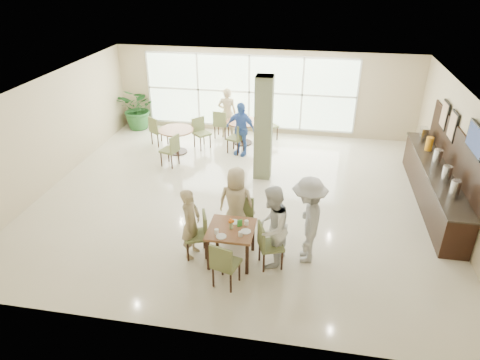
% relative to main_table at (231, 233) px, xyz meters
% --- Properties ---
extents(ground, '(10.00, 10.00, 0.00)m').
position_rel_main_table_xyz_m(ground, '(-0.27, 2.56, -0.65)').
color(ground, beige).
rests_on(ground, ground).
extents(room_shell, '(10.00, 10.00, 10.00)m').
position_rel_main_table_xyz_m(room_shell, '(-0.27, 2.56, 1.05)').
color(room_shell, white).
rests_on(room_shell, ground).
extents(window_bank, '(7.00, 0.04, 7.00)m').
position_rel_main_table_xyz_m(window_bank, '(-0.77, 7.02, 0.75)').
color(window_bank, silver).
rests_on(window_bank, ground).
extents(column, '(0.45, 0.45, 2.80)m').
position_rel_main_table_xyz_m(column, '(0.13, 3.76, 0.75)').
color(column, '#5D6848').
rests_on(column, ground).
extents(main_table, '(0.90, 0.90, 0.75)m').
position_rel_main_table_xyz_m(main_table, '(0.00, 0.00, 0.00)').
color(main_table, brown).
rests_on(main_table, ground).
extents(round_table_left, '(1.06, 1.06, 0.75)m').
position_rel_main_table_xyz_m(round_table_left, '(-2.68, 4.91, -0.08)').
color(round_table_left, brown).
rests_on(round_table_left, ground).
extents(round_table_right, '(1.06, 1.06, 0.75)m').
position_rel_main_table_xyz_m(round_table_right, '(-0.80, 5.98, -0.09)').
color(round_table_right, brown).
rests_on(round_table_right, ground).
extents(chairs_main_table, '(2.11, 1.95, 0.95)m').
position_rel_main_table_xyz_m(chairs_main_table, '(0.04, -0.01, -0.17)').
color(chairs_main_table, '#5F6B3A').
rests_on(chairs_main_table, ground).
extents(chairs_table_left, '(2.05, 2.02, 0.95)m').
position_rel_main_table_xyz_m(chairs_table_left, '(-2.67, 4.92, -0.17)').
color(chairs_table_left, '#5F6B3A').
rests_on(chairs_table_left, ground).
extents(chairs_table_right, '(2.17, 1.84, 0.95)m').
position_rel_main_table_xyz_m(chairs_table_right, '(-0.82, 6.00, -0.17)').
color(chairs_table_right, '#5F6B3A').
rests_on(chairs_table_right, ground).
extents(tabletop_clutter, '(0.68, 0.72, 0.21)m').
position_rel_main_table_xyz_m(tabletop_clutter, '(0.06, -0.04, 0.16)').
color(tabletop_clutter, white).
rests_on(tabletop_clutter, main_table).
extents(buffet_counter, '(0.64, 4.70, 1.95)m').
position_rel_main_table_xyz_m(buffet_counter, '(4.43, 3.06, -0.10)').
color(buffet_counter, black).
rests_on(buffet_counter, ground).
extents(wall_tv, '(0.06, 1.00, 0.58)m').
position_rel_main_table_xyz_m(wall_tv, '(4.67, 1.96, 1.50)').
color(wall_tv, black).
rests_on(wall_tv, ground).
extents(framed_art_a, '(0.05, 0.55, 0.70)m').
position_rel_main_table_xyz_m(framed_art_a, '(4.68, 3.56, 1.20)').
color(framed_art_a, black).
rests_on(framed_art_a, ground).
extents(framed_art_b, '(0.05, 0.55, 0.70)m').
position_rel_main_table_xyz_m(framed_art_b, '(4.68, 4.36, 1.20)').
color(framed_art_b, black).
rests_on(framed_art_b, ground).
extents(potted_plant, '(1.65, 1.65, 1.47)m').
position_rel_main_table_xyz_m(potted_plant, '(-4.58, 6.65, 0.08)').
color(potted_plant, '#245C28').
rests_on(potted_plant, ground).
extents(teen_left, '(0.43, 0.59, 1.50)m').
position_rel_main_table_xyz_m(teen_left, '(-0.82, 0.03, 0.10)').
color(teen_left, tan).
rests_on(teen_left, ground).
extents(teen_far, '(0.81, 0.48, 1.61)m').
position_rel_main_table_xyz_m(teen_far, '(-0.06, 0.88, 0.15)').
color(teen_far, tan).
rests_on(teen_far, ground).
extents(teen_right, '(0.80, 0.94, 1.70)m').
position_rel_main_table_xyz_m(teen_right, '(0.78, 0.04, 0.20)').
color(teen_right, white).
rests_on(teen_right, ground).
extents(teen_standing, '(0.73, 1.21, 1.82)m').
position_rel_main_table_xyz_m(teen_standing, '(1.45, 0.30, 0.26)').
color(teen_standing, '#B1B2B4').
rests_on(teen_standing, ground).
extents(adult_a, '(1.09, 0.83, 1.64)m').
position_rel_main_table_xyz_m(adult_a, '(-0.72, 5.12, 0.17)').
color(adult_a, '#3E67BC').
rests_on(adult_a, ground).
extents(adult_b, '(0.92, 1.59, 1.61)m').
position_rel_main_table_xyz_m(adult_b, '(-0.05, 6.01, 0.16)').
color(adult_b, white).
rests_on(adult_b, ground).
extents(adult_standing, '(0.66, 0.48, 1.67)m').
position_rel_main_table_xyz_m(adult_standing, '(-1.40, 6.44, 0.19)').
color(adult_standing, tan).
rests_on(adult_standing, ground).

